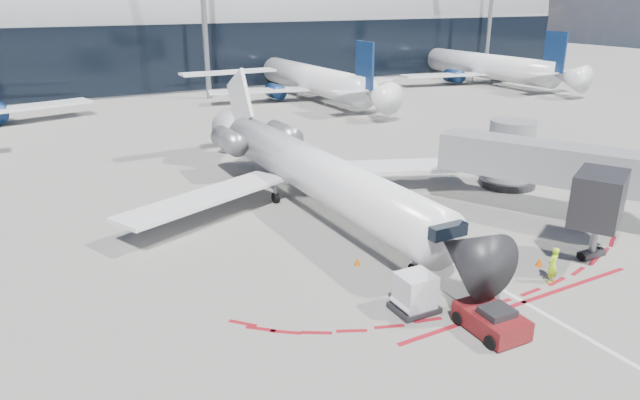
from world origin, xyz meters
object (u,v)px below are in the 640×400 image
pushback_tug (492,320)px  ramp_worker (553,265)px  uld_container (415,293)px  regional_jet (307,167)px

pushback_tug → ramp_worker: (5.63, 1.75, 0.40)m
pushback_tug → uld_container: (-1.77, 2.82, 0.35)m
regional_jet → ramp_worker: regional_jet is taller
pushback_tug → uld_container: 3.35m
regional_jet → pushback_tug: size_ratio=6.74×
regional_jet → uld_container: regional_jet is taller
ramp_worker → uld_container: bearing=-15.9°
ramp_worker → uld_container: size_ratio=0.96×
ramp_worker → uld_container: 7.47m
ramp_worker → uld_container: (-7.39, 1.07, -0.05)m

